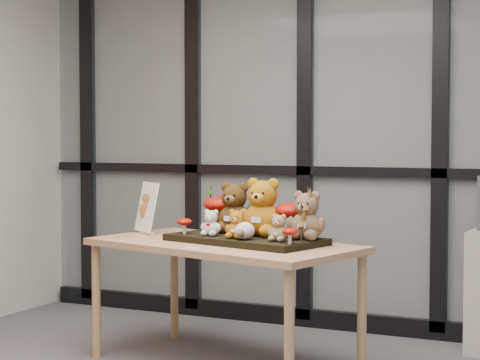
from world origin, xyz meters
The scene contains 22 objects.
room_shell centered at (0.00, 0.00, 1.68)m, with size 5.00×5.00×5.00m.
glass_partition centered at (0.00, 2.47, 1.42)m, with size 4.90×0.06×2.78m.
display_table centered at (-0.48, 1.31, 0.63)m, with size 1.63×1.09×0.70m.
diorama_tray centered at (-0.36, 1.34, 0.72)m, with size 0.85×0.43×0.04m, color black.
bear_pooh_yellow centered at (-0.28, 1.39, 0.91)m, with size 0.27×0.24×0.35m, color #A3640F, non-canonical shape.
bear_brown_medium centered at (-0.49, 1.47, 0.89)m, with size 0.24×0.22×0.31m, color #3F280F, non-canonical shape.
bear_tan_back centered at (-0.01, 1.35, 0.88)m, with size 0.22×0.20×0.28m, color brown, non-canonical shape.
bear_small_yellow centered at (-0.36, 1.22, 0.82)m, with size 0.13×0.12×0.17m, color #AC6317, non-canonical shape.
bear_white_bow centered at (-0.54, 1.28, 0.81)m, with size 0.12×0.11×0.16m, color silver, non-canonical shape.
bear_beige_small centered at (-0.10, 1.20, 0.81)m, with size 0.12×0.11×0.16m, color #987B4F, non-canonical shape.
plush_cream_hedgehog centered at (-0.29, 1.19, 0.79)m, with size 0.08×0.07×0.10m, color silver, non-canonical shape.
mushroom_back_left centered at (-0.59, 1.51, 0.84)m, with size 0.20×0.20×0.22m, color #940C04, non-canonical shape.
mushroom_back_right centered at (-0.12, 1.42, 0.84)m, with size 0.18×0.18×0.20m, color #940C04, non-canonical shape.
mushroom_front_left centered at (-0.71, 1.29, 0.78)m, with size 0.09×0.09×0.10m, color #940C04, non-canonical shape.
mushroom_front_right centered at (-0.01, 1.13, 0.78)m, with size 0.08×0.08×0.09m, color #940C04, non-canonical shape.
sprig_green_far_left centered at (-0.68, 1.54, 0.86)m, with size 0.05×0.05×0.26m, color black, non-canonical shape.
sprig_green_mid_left centered at (-0.57, 1.56, 0.85)m, with size 0.05×0.05×0.23m, color black, non-canonical shape.
sprig_dry_far_right centered at (0.01, 1.34, 0.87)m, with size 0.05×0.05×0.28m, color brown, non-canonical shape.
sprig_dry_mid_right centered at (0.01, 1.22, 0.84)m, with size 0.05×0.05×0.20m, color brown, non-canonical shape.
sprig_green_centre centered at (-0.40, 1.52, 0.82)m, with size 0.05×0.05×0.17m, color black, non-canonical shape.
sign_holder centered at (-1.08, 1.49, 0.84)m, with size 0.22×0.18×0.31m.
label_card centered at (-0.51, 1.01, 0.70)m, with size 0.08×0.03×0.00m, color white.
Camera 1 is at (1.64, -2.94, 1.29)m, focal length 65.00 mm.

